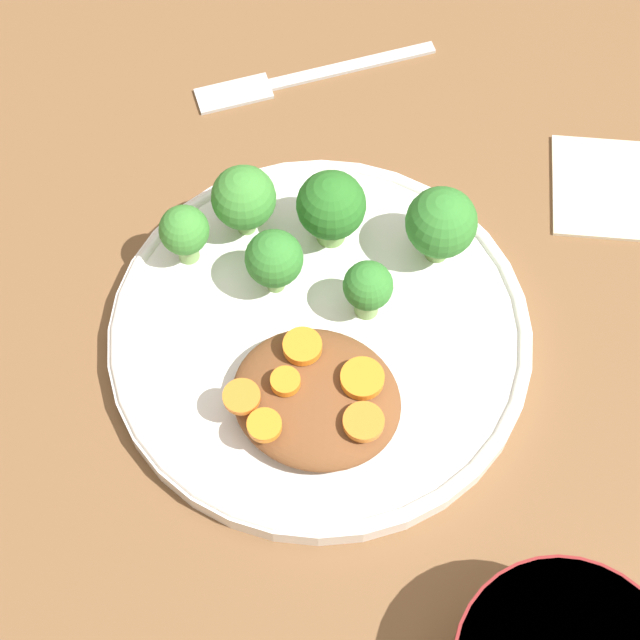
{
  "coord_description": "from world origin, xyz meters",
  "views": [
    {
      "loc": [
        0.13,
        -0.3,
        0.62
      ],
      "look_at": [
        0.0,
        0.0,
        0.03
      ],
      "focal_mm": 60.0,
      "sensor_mm": 36.0,
      "label": 1
    }
  ],
  "objects": [
    {
      "name": "fork",
      "position": [
        -0.11,
        0.2,
        0.0
      ],
      "size": [
        0.15,
        0.13,
        0.01
      ],
      "rotation": [
        0.0,
        0.0,
        10.12
      ],
      "color": "silver",
      "rests_on": "ground_plane"
    },
    {
      "name": "carrot_slice_2",
      "position": [
        0.04,
        -0.03,
        0.04
      ],
      "size": [
        0.03,
        0.03,
        0.01
      ],
      "primitive_type": "cylinder",
      "color": "orange",
      "rests_on": "stew_mound"
    },
    {
      "name": "carrot_slice_3",
      "position": [
        -0.02,
        -0.07,
        0.04
      ],
      "size": [
        0.02,
        0.02,
        0.0
      ],
      "primitive_type": "cylinder",
      "color": "orange",
      "rests_on": "stew_mound"
    },
    {
      "name": "broccoli_floret_5",
      "position": [
        -0.1,
        0.02,
        0.04
      ],
      "size": [
        0.03,
        0.03,
        0.05
      ],
      "color": "#7FA85B",
      "rests_on": "plate"
    },
    {
      "name": "carrot_slice_4",
      "position": [
        0.0,
        -0.08,
        0.04
      ],
      "size": [
        0.02,
        0.02,
        0.01
      ],
      "primitive_type": "cylinder",
      "color": "orange",
      "rests_on": "stew_mound"
    },
    {
      "name": "broccoli_floret_2",
      "position": [
        0.02,
        0.03,
        0.04
      ],
      "size": [
        0.03,
        0.03,
        0.05
      ],
      "color": "#7FA85B",
      "rests_on": "plate"
    },
    {
      "name": "broccoli_floret_1",
      "position": [
        0.05,
        0.08,
        0.05
      ],
      "size": [
        0.05,
        0.05,
        0.06
      ],
      "color": "#759E51",
      "rests_on": "plate"
    },
    {
      "name": "broccoli_floret_4",
      "position": [
        -0.08,
        0.05,
        0.05
      ],
      "size": [
        0.04,
        0.04,
        0.06
      ],
      "color": "#759E51",
      "rests_on": "plate"
    },
    {
      "name": "carrot_slice_1",
      "position": [
        0.05,
        -0.06,
        0.04
      ],
      "size": [
        0.02,
        0.02,
        0.0
      ],
      "primitive_type": "cylinder",
      "color": "orange",
      "rests_on": "stew_mound"
    },
    {
      "name": "carrot_slice_0",
      "position": [
        0.0,
        -0.05,
        0.04
      ],
      "size": [
        0.02,
        0.02,
        0.01
      ],
      "primitive_type": "cylinder",
      "color": "orange",
      "rests_on": "stew_mound"
    },
    {
      "name": "stew_mound",
      "position": [
        0.02,
        -0.05,
        0.03
      ],
      "size": [
        0.11,
        0.09,
        0.02
      ],
      "primitive_type": "ellipsoid",
      "color": "brown",
      "rests_on": "plate"
    },
    {
      "name": "broccoli_floret_3",
      "position": [
        -0.04,
        0.02,
        0.05
      ],
      "size": [
        0.04,
        0.04,
        0.05
      ],
      "color": "#759E51",
      "rests_on": "plate"
    },
    {
      "name": "broccoli_floret_0",
      "position": [
        -0.02,
        0.07,
        0.05
      ],
      "size": [
        0.05,
        0.05,
        0.06
      ],
      "color": "#759E51",
      "rests_on": "plate"
    },
    {
      "name": "carrot_slice_5",
      "position": [
        -0.0,
        -0.03,
        0.04
      ],
      "size": [
        0.02,
        0.02,
        0.01
      ],
      "primitive_type": "cylinder",
      "color": "orange",
      "rests_on": "stew_mound"
    },
    {
      "name": "ground_plane",
      "position": [
        0.0,
        0.0,
        0.0
      ],
      "size": [
        4.0,
        4.0,
        0.0
      ],
      "primitive_type": "plane",
      "color": "brown"
    },
    {
      "name": "plate",
      "position": [
        0.0,
        0.0,
        0.01
      ],
      "size": [
        0.27,
        0.27,
        0.02
      ],
      "color": "white",
      "rests_on": "ground_plane"
    }
  ]
}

